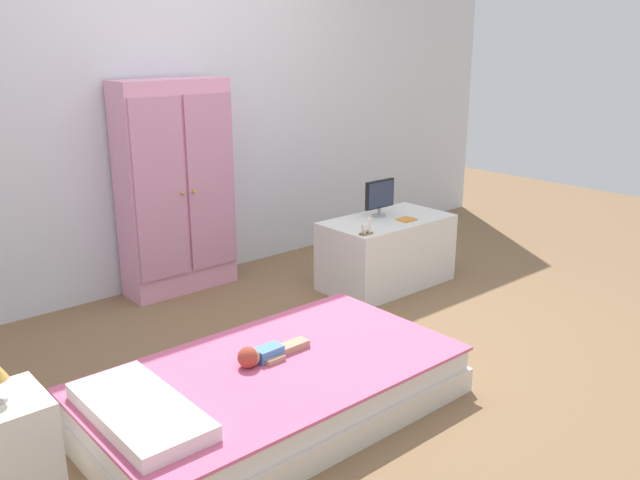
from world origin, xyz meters
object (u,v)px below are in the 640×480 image
at_px(tv_monitor, 380,196).
at_px(book_orange, 406,220).
at_px(bed, 274,390).
at_px(tv_stand, 386,252).
at_px(rocking_horse_toy, 367,227).
at_px(nightstand, 6,452).
at_px(doll, 261,355).
at_px(wardrobe, 176,188).

distance_m(tv_monitor, book_orange, 0.25).
bearing_deg(bed, book_orange, 23.21).
bearing_deg(tv_stand, rocking_horse_toy, -154.87).
bearing_deg(nightstand, rocking_horse_toy, 12.00).
relative_size(nightstand, tv_monitor, 1.63).
xyz_separation_m(doll, book_orange, (1.70, 0.65, 0.21)).
relative_size(nightstand, book_orange, 3.68).
bearing_deg(doll, bed, -78.42).
bearing_deg(tv_monitor, doll, -152.70).
bearing_deg(wardrobe, tv_monitor, -34.96).
distance_m(wardrobe, tv_monitor, 1.38).
xyz_separation_m(bed, tv_monitor, (1.62, 0.92, 0.51)).
distance_m(doll, wardrobe, 1.77).
bearing_deg(doll, tv_monitor, 27.30).
distance_m(rocking_horse_toy, book_orange, 0.45).
xyz_separation_m(nightstand, wardrobe, (1.61, 1.55, 0.50)).
bearing_deg(wardrobe, bed, -106.15).
height_order(bed, doll, doll).
bearing_deg(tv_stand, wardrobe, 142.06).
xyz_separation_m(nightstand, rocking_horse_toy, (2.36, 0.50, 0.32)).
bearing_deg(rocking_horse_toy, nightstand, -168.00).
bearing_deg(tv_stand, tv_monitor, 84.90).
relative_size(tv_monitor, book_orange, 2.26).
height_order(tv_monitor, book_orange, tv_monitor).
bearing_deg(doll, wardrobe, 72.69).
xyz_separation_m(rocking_horse_toy, book_orange, (0.44, 0.06, -0.04)).
bearing_deg(book_orange, tv_monitor, 107.07).
bearing_deg(book_orange, doll, -159.10).
bearing_deg(tv_stand, bed, -152.70).
bearing_deg(wardrobe, book_orange, -39.66).
bearing_deg(tv_stand, book_orange, -58.71).
relative_size(wardrobe, tv_stand, 1.56).
height_order(doll, wardrobe, wardrobe).
distance_m(tv_stand, tv_monitor, 0.39).
bearing_deg(wardrobe, tv_stand, -37.94).
height_order(nightstand, tv_monitor, tv_monitor).
bearing_deg(rocking_horse_toy, doll, -155.02).
bearing_deg(tv_monitor, wardrobe, 145.04).
xyz_separation_m(bed, rocking_horse_toy, (1.25, 0.66, 0.41)).
bearing_deg(wardrobe, nightstand, -136.08).
distance_m(doll, tv_monitor, 1.88).
xyz_separation_m(tv_monitor, rocking_horse_toy, (-0.38, -0.26, -0.10)).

